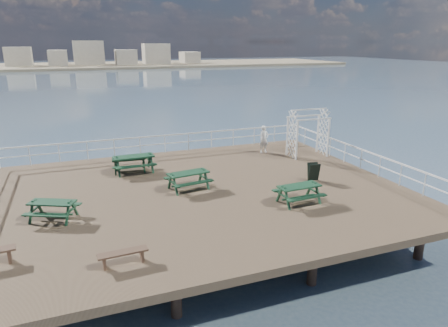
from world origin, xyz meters
The scene contains 12 objects.
ground centered at (0.00, 0.00, -0.15)m, with size 18.00×14.00×0.30m, color brown.
sea_backdrop centered at (12.54, 134.07, -0.51)m, with size 300.00×300.00×9.20m.
railing centered at (-0.07, 2.57, 0.87)m, with size 17.77×13.76×1.10m.
picnic_table_a centered at (-2.51, 3.91, 0.53)m, with size 1.82×1.52×0.83m.
picnic_table_b centered at (-2.30, 3.70, 0.62)m, with size 2.06×1.68×0.97m.
picnic_table_c centered at (-0.39, 0.35, 0.57)m, with size 2.04×1.74×0.89m.
picnic_table_d centered at (-6.02, -1.00, 0.52)m, with size 2.09×1.94×0.81m.
picnic_table_e centered at (3.43, -2.84, 0.55)m, with size 1.84×1.52×0.86m.
flat_bench_far centered at (-3.98, -5.16, 0.32)m, with size 1.50×0.43×0.43m.
trellis_arbor centered at (7.60, 3.22, 1.23)m, with size 2.25×1.25×2.76m.
sandwich_board centered at (5.54, -0.66, 0.42)m, with size 0.59×0.47×0.87m.
person centered at (5.55, 4.74, 0.82)m, with size 0.60×0.39×1.64m, color white.
Camera 1 is at (-4.90, -16.10, 6.39)m, focal length 32.00 mm.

